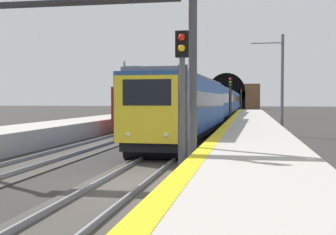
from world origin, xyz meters
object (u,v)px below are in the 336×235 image
(catenary_mast_near, at_px, (282,84))
(railway_signal_mid, at_px, (230,96))
(catenary_mast_far, at_px, (125,91))
(train_adjacent_platform, at_px, (183,103))
(train_main_approaching, at_px, (220,102))
(railway_signal_far, at_px, (241,97))
(overhead_signal_gantry, at_px, (65,26))
(railway_signal_near, at_px, (182,97))

(catenary_mast_near, bearing_deg, railway_signal_mid, 19.19)
(catenary_mast_far, bearing_deg, railway_signal_mid, -117.54)
(train_adjacent_platform, xyz_separation_m, railway_signal_mid, (-13.67, -6.86, 0.84))
(train_main_approaching, relative_size, railway_signal_mid, 16.48)
(train_main_approaching, bearing_deg, catenary_mast_far, -58.67)
(train_main_approaching, xyz_separation_m, railway_signal_mid, (-13.10, -1.92, 0.69))
(railway_signal_far, distance_m, overhead_signal_gantry, 91.88)
(train_adjacent_platform, relative_size, catenary_mast_far, 7.68)
(train_main_approaching, bearing_deg, railway_signal_near, 3.94)
(railway_signal_far, bearing_deg, catenary_mast_far, -13.40)
(train_main_approaching, bearing_deg, railway_signal_mid, 9.88)
(train_adjacent_platform, relative_size, railway_signal_near, 12.08)
(train_main_approaching, relative_size, railway_signal_far, 15.69)
(overhead_signal_gantry, relative_size, catenary_mast_far, 1.26)
(railway_signal_near, relative_size, catenary_mast_far, 0.64)
(train_adjacent_platform, distance_m, railway_signal_mid, 15.32)
(railway_signal_far, xyz_separation_m, catenary_mast_far, (-54.45, 12.97, 0.61))
(overhead_signal_gantry, xyz_separation_m, catenary_mast_far, (37.31, 8.58, -1.46))
(train_adjacent_platform, bearing_deg, catenary_mast_far, 136.83)
(railway_signal_far, bearing_deg, catenary_mast_near, 3.27)
(railway_signal_mid, relative_size, catenary_mast_far, 0.68)
(train_main_approaching, distance_m, train_adjacent_platform, 4.97)
(railway_signal_near, xyz_separation_m, catenary_mast_far, (39.22, 12.97, 1.01))
(railway_signal_mid, height_order, catenary_mast_far, catenary_mast_far)
(railway_signal_mid, height_order, railway_signal_far, railway_signal_far)
(railway_signal_far, distance_m, catenary_mast_far, 55.98)
(train_adjacent_platform, xyz_separation_m, railway_signal_near, (-46.12, -6.86, 0.58))
(train_main_approaching, xyz_separation_m, catenary_mast_far, (-6.33, 11.05, 1.44))
(catenary_mast_near, bearing_deg, overhead_signal_gantry, 155.15)
(railway_signal_near, bearing_deg, catenary_mast_far, -161.70)
(railway_signal_mid, xyz_separation_m, overhead_signal_gantry, (-30.54, 4.39, 2.21))
(train_adjacent_platform, bearing_deg, railway_signal_far, -9.85)
(catenary_mast_far, bearing_deg, train_adjacent_platform, -41.53)
(railway_signal_near, relative_size, railway_signal_far, 0.89)
(train_main_approaching, xyz_separation_m, railway_signal_far, (48.12, -1.92, 0.83))
(railway_signal_mid, xyz_separation_m, catenary_mast_far, (6.77, 12.97, 0.75))
(catenary_mast_far, bearing_deg, railway_signal_far, -13.40)
(catenary_mast_near, bearing_deg, railway_signal_near, 168.42)
(railway_signal_mid, xyz_separation_m, railway_signal_far, (61.22, -0.00, 0.14))
(train_adjacent_platform, bearing_deg, railway_signal_mid, -155.00)
(catenary_mast_near, distance_m, catenary_mast_far, 25.44)
(train_main_approaching, height_order, railway_signal_mid, railway_signal_mid)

